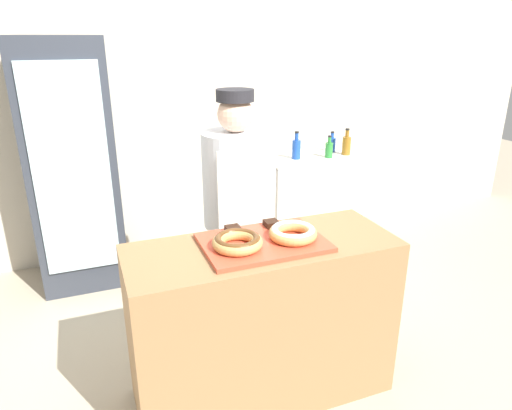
{
  "coord_description": "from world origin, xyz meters",
  "views": [
    {
      "loc": [
        -0.79,
        -1.95,
        1.92
      ],
      "look_at": [
        0.0,
        0.1,
        1.11
      ],
      "focal_mm": 32.0,
      "sensor_mm": 36.0,
      "label": 1
    }
  ],
  "objects_px": {
    "baker_person": "(237,216)",
    "bottle_blue_b": "(296,148)",
    "beverage_fridge": "(73,167)",
    "bottle_green": "(329,149)",
    "brownie_back_left": "(233,229)",
    "bottle_blue": "(332,144)",
    "serving_tray": "(263,242)",
    "brownie_back_right": "(271,223)",
    "donut_chocolate_glaze": "(237,241)",
    "donut_light_glaze": "(293,232)",
    "chest_freezer": "(309,199)",
    "bottle_amber": "(346,145)"
  },
  "relations": [
    {
      "from": "chest_freezer",
      "to": "bottle_blue",
      "type": "xyz_separation_m",
      "value": [
        0.29,
        0.1,
        0.5
      ]
    },
    {
      "from": "donut_light_glaze",
      "to": "bottle_blue_b",
      "type": "distance_m",
      "value": 1.97
    },
    {
      "from": "donut_chocolate_glaze",
      "to": "beverage_fridge",
      "type": "bearing_deg",
      "value": 112.32
    },
    {
      "from": "serving_tray",
      "to": "bottle_green",
      "type": "xyz_separation_m",
      "value": [
        1.33,
        1.67,
        -0.0
      ]
    },
    {
      "from": "baker_person",
      "to": "bottle_amber",
      "type": "distance_m",
      "value": 1.84
    },
    {
      "from": "bottle_green",
      "to": "bottle_blue",
      "type": "bearing_deg",
      "value": 53.87
    },
    {
      "from": "serving_tray",
      "to": "bottle_green",
      "type": "height_order",
      "value": "bottle_green"
    },
    {
      "from": "baker_person",
      "to": "brownie_back_left",
      "type": "bearing_deg",
      "value": -111.39
    },
    {
      "from": "chest_freezer",
      "to": "bottle_blue_b",
      "type": "height_order",
      "value": "bottle_blue_b"
    },
    {
      "from": "bottle_blue_b",
      "to": "brownie_back_left",
      "type": "bearing_deg",
      "value": -125.79
    },
    {
      "from": "donut_light_glaze",
      "to": "beverage_fridge",
      "type": "xyz_separation_m",
      "value": [
        -1.04,
        1.8,
        -0.02
      ]
    },
    {
      "from": "brownie_back_right",
      "to": "chest_freezer",
      "type": "relative_size",
      "value": 0.08
    },
    {
      "from": "baker_person",
      "to": "beverage_fridge",
      "type": "distance_m",
      "value": 1.5
    },
    {
      "from": "chest_freezer",
      "to": "bottle_blue_b",
      "type": "distance_m",
      "value": 0.55
    },
    {
      "from": "serving_tray",
      "to": "brownie_back_left",
      "type": "relative_size",
      "value": 8.3
    },
    {
      "from": "brownie_back_left",
      "to": "baker_person",
      "type": "relative_size",
      "value": 0.05
    },
    {
      "from": "serving_tray",
      "to": "bottle_amber",
      "type": "xyz_separation_m",
      "value": [
        1.54,
        1.7,
        0.02
      ]
    },
    {
      "from": "donut_chocolate_glaze",
      "to": "bottle_blue_b",
      "type": "distance_m",
      "value": 2.12
    },
    {
      "from": "brownie_back_right",
      "to": "bottle_blue",
      "type": "relative_size",
      "value": 0.38
    },
    {
      "from": "bottle_blue",
      "to": "bottle_amber",
      "type": "xyz_separation_m",
      "value": [
        0.06,
        -0.17,
        0.02
      ]
    },
    {
      "from": "serving_tray",
      "to": "donut_light_glaze",
      "type": "xyz_separation_m",
      "value": [
        0.15,
        -0.03,
        0.05
      ]
    },
    {
      "from": "bottle_blue",
      "to": "bottle_blue_b",
      "type": "bearing_deg",
      "value": -163.04
    },
    {
      "from": "baker_person",
      "to": "beverage_fridge",
      "type": "xyz_separation_m",
      "value": [
        -0.96,
        1.16,
        0.12
      ]
    },
    {
      "from": "bottle_blue_b",
      "to": "baker_person",
      "type": "bearing_deg",
      "value": -130.5
    },
    {
      "from": "brownie_back_left",
      "to": "donut_light_glaze",
      "type": "bearing_deg",
      "value": -35.82
    },
    {
      "from": "chest_freezer",
      "to": "brownie_back_right",
      "type": "bearing_deg",
      "value": -123.91
    },
    {
      "from": "beverage_fridge",
      "to": "bottle_blue",
      "type": "xyz_separation_m",
      "value": [
        2.37,
        0.11,
        -0.03
      ]
    },
    {
      "from": "brownie_back_right",
      "to": "chest_freezer",
      "type": "bearing_deg",
      "value": 56.09
    },
    {
      "from": "bottle_amber",
      "to": "bottle_blue",
      "type": "bearing_deg",
      "value": 110.03
    },
    {
      "from": "donut_chocolate_glaze",
      "to": "bottle_blue",
      "type": "relative_size",
      "value": 1.27
    },
    {
      "from": "bottle_blue",
      "to": "bottle_green",
      "type": "distance_m",
      "value": 0.25
    },
    {
      "from": "brownie_back_right",
      "to": "beverage_fridge",
      "type": "relative_size",
      "value": 0.04
    },
    {
      "from": "serving_tray",
      "to": "beverage_fridge",
      "type": "relative_size",
      "value": 0.32
    },
    {
      "from": "donut_light_glaze",
      "to": "brownie_back_left",
      "type": "distance_m",
      "value": 0.32
    },
    {
      "from": "beverage_fridge",
      "to": "bottle_amber",
      "type": "distance_m",
      "value": 2.43
    },
    {
      "from": "bottle_blue_b",
      "to": "donut_light_glaze",
      "type": "bearing_deg",
      "value": -116.47
    },
    {
      "from": "brownie_back_right",
      "to": "bottle_green",
      "type": "height_order",
      "value": "bottle_green"
    },
    {
      "from": "beverage_fridge",
      "to": "serving_tray",
      "type": "bearing_deg",
      "value": -63.29
    },
    {
      "from": "serving_tray",
      "to": "bottle_blue_b",
      "type": "height_order",
      "value": "bottle_blue_b"
    },
    {
      "from": "brownie_back_left",
      "to": "chest_freezer",
      "type": "relative_size",
      "value": 0.08
    },
    {
      "from": "serving_tray",
      "to": "brownie_back_left",
      "type": "xyz_separation_m",
      "value": [
        -0.11,
        0.15,
        0.03
      ]
    },
    {
      "from": "baker_person",
      "to": "bottle_blue_b",
      "type": "relative_size",
      "value": 6.44
    },
    {
      "from": "chest_freezer",
      "to": "brownie_back_left",
      "type": "bearing_deg",
      "value": -128.93
    },
    {
      "from": "brownie_back_left",
      "to": "bottle_green",
      "type": "height_order",
      "value": "bottle_green"
    },
    {
      "from": "brownie_back_right",
      "to": "bottle_blue",
      "type": "height_order",
      "value": "bottle_blue"
    },
    {
      "from": "beverage_fridge",
      "to": "brownie_back_right",
      "type": "bearing_deg",
      "value": -58.25
    },
    {
      "from": "donut_chocolate_glaze",
      "to": "bottle_amber",
      "type": "distance_m",
      "value": 2.43
    },
    {
      "from": "baker_person",
      "to": "bottle_green",
      "type": "height_order",
      "value": "baker_person"
    },
    {
      "from": "baker_person",
      "to": "bottle_green",
      "type": "xyz_separation_m",
      "value": [
        1.27,
        1.06,
        0.09
      ]
    },
    {
      "from": "beverage_fridge",
      "to": "bottle_green",
      "type": "xyz_separation_m",
      "value": [
        2.22,
        -0.1,
        -0.03
      ]
    }
  ]
}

